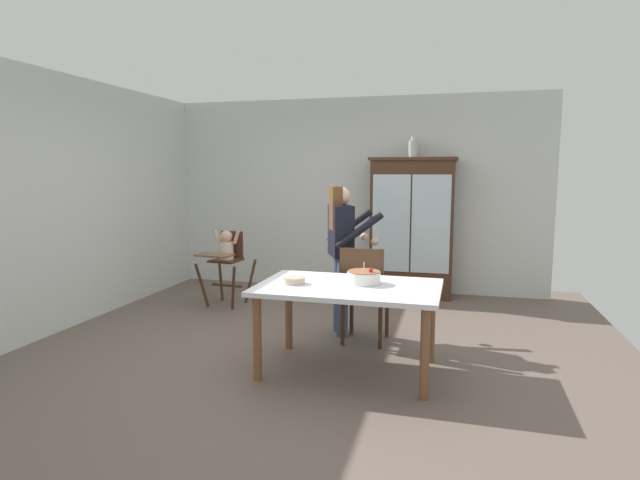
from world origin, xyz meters
name	(u,v)px	position (x,y,z in m)	size (l,w,h in m)	color
ground_plane	(301,347)	(0.00, 0.00, 0.00)	(6.24, 6.24, 0.00)	#66564C
wall_back	(354,195)	(0.00, 2.63, 1.35)	(5.32, 0.06, 2.70)	silver
wall_left	(62,203)	(-2.63, 0.00, 1.35)	(0.06, 5.32, 2.70)	silver
china_cabinet	(412,227)	(0.85, 2.37, 0.94)	(1.14, 0.48, 1.86)	#422819
ceramic_vase	(414,148)	(0.85, 2.37, 1.98)	(0.13, 0.13, 0.27)	#B2B7B2
high_chair_with_toddler	(226,254)	(-1.36, 1.28, 0.65)	(0.63, 0.72, 0.95)	#422819
adult_person	(342,242)	(0.29, 0.51, 0.97)	(0.64, 0.64, 1.53)	#3D4C6B
dining_table	(348,296)	(0.56, -0.46, 0.65)	(1.52, 0.98, 0.74)	silver
birthday_cake	(364,277)	(0.67, -0.37, 0.79)	(0.28, 0.28, 0.19)	white
serving_bowl	(294,280)	(0.11, -0.52, 0.77)	(0.18, 0.18, 0.06)	#C6AD93
dining_chair_far_side	(364,288)	(0.57, 0.24, 0.56)	(0.46, 0.46, 0.96)	#422819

